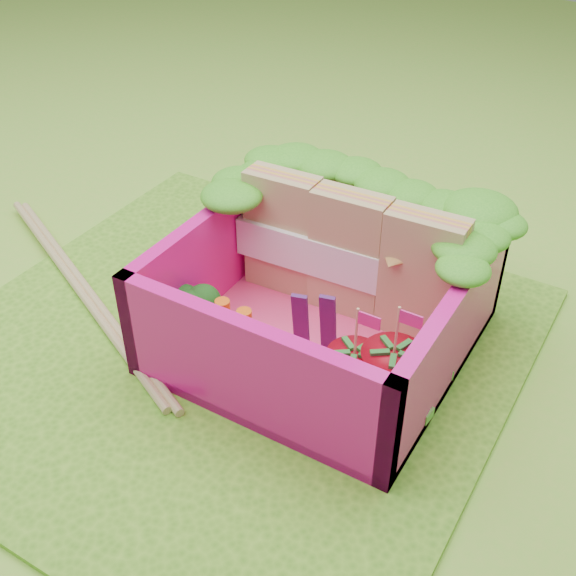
# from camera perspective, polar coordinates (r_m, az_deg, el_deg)

# --- Properties ---
(ground) EXTENTS (14.00, 14.00, 0.00)m
(ground) POSITION_cam_1_polar(r_m,az_deg,el_deg) (3.50, -4.92, -4.98)
(ground) COLOR #82D13A
(ground) RESTS_ON ground
(placemat) EXTENTS (2.60, 2.60, 0.03)m
(placemat) POSITION_cam_1_polar(r_m,az_deg,el_deg) (3.49, -4.94, -4.79)
(placemat) COLOR #549B23
(placemat) RESTS_ON ground
(bento_floor) EXTENTS (1.30, 1.30, 0.05)m
(bento_floor) POSITION_cam_1_polar(r_m,az_deg,el_deg) (3.49, 2.66, -3.92)
(bento_floor) COLOR #FF4180
(bento_floor) RESTS_ON placemat
(bento_box) EXTENTS (1.30, 1.30, 0.55)m
(bento_box) POSITION_cam_1_polar(r_m,az_deg,el_deg) (3.33, 2.78, -0.66)
(bento_box) COLOR #EC138F
(bento_box) RESTS_ON placemat
(lettuce_ruffle) EXTENTS (1.43, 0.77, 0.11)m
(lettuce_ruffle) POSITION_cam_1_polar(r_m,az_deg,el_deg) (3.49, 6.58, 7.61)
(lettuce_ruffle) COLOR #359C1C
(lettuce_ruffle) RESTS_ON bento_box
(sandwich_stack) EXTENTS (1.16, 0.22, 0.64)m
(sandwich_stack) POSITION_cam_1_polar(r_m,az_deg,el_deg) (3.46, 4.89, 2.63)
(sandwich_stack) COLOR tan
(sandwich_stack) RESTS_ON bento_floor
(broccoli) EXTENTS (0.34, 0.34, 0.24)m
(broccoli) POSITION_cam_1_polar(r_m,az_deg,el_deg) (3.38, -6.66, -1.36)
(broccoli) COLOR #6A9447
(broccoli) RESTS_ON bento_floor
(carrot_sticks) EXTENTS (0.19, 0.08, 0.26)m
(carrot_sticks) POSITION_cam_1_polar(r_m,az_deg,el_deg) (3.30, -4.27, -3.21)
(carrot_sticks) COLOR #E25413
(carrot_sticks) RESTS_ON bento_floor
(purple_wedges) EXTENTS (0.18, 0.09, 0.38)m
(purple_wedges) POSITION_cam_1_polar(r_m,az_deg,el_deg) (3.22, 2.10, -2.88)
(purple_wedges) COLOR #3E1959
(purple_wedges) RESTS_ON bento_floor
(strawberry_left) EXTENTS (0.24, 0.24, 0.48)m
(strawberry_left) POSITION_cam_1_polar(r_m,az_deg,el_deg) (3.09, 5.17, -6.77)
(strawberry_left) COLOR #B90B19
(strawberry_left) RESTS_ON bento_floor
(strawberry_right) EXTENTS (0.27, 0.27, 0.51)m
(strawberry_right) POSITION_cam_1_polar(r_m,az_deg,el_deg) (3.07, 8.17, -6.95)
(strawberry_right) COLOR #B90B19
(strawberry_right) RESTS_ON bento_floor
(snap_peas) EXTENTS (0.33, 0.37, 0.05)m
(snap_peas) POSITION_cam_1_polar(r_m,az_deg,el_deg) (3.21, 9.38, -7.57)
(snap_peas) COLOR #5DB037
(snap_peas) RESTS_ON bento_floor
(chopsticks) EXTENTS (1.98, 0.95, 0.04)m
(chopsticks) POSITION_cam_1_polar(r_m,az_deg,el_deg) (3.93, -15.87, -0.13)
(chopsticks) COLOR tan
(chopsticks) RESTS_ON placemat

